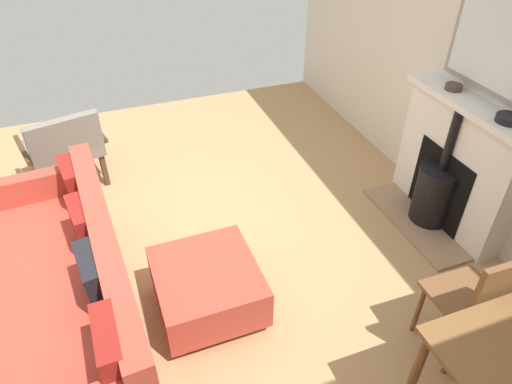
% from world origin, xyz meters
% --- Properties ---
extents(ground_plane, '(5.03, 5.52, 0.01)m').
position_xyz_m(ground_plane, '(0.00, 0.00, -0.00)').
color(ground_plane, tan).
extents(wall_left, '(0.12, 5.52, 2.88)m').
position_xyz_m(wall_left, '(-2.51, 0.00, 1.44)').
color(wall_left, beige).
rests_on(wall_left, ground).
extents(fireplace, '(0.54, 1.20, 1.08)m').
position_xyz_m(fireplace, '(-2.31, 0.25, 0.48)').
color(fireplace, '#9E7A5B').
rests_on(fireplace, ground).
extents(mirror_over_mantel, '(0.04, 0.92, 0.87)m').
position_xyz_m(mirror_over_mantel, '(-2.43, 0.25, 1.57)').
color(mirror_over_mantel, gray).
extents(mantel_bowl_near, '(0.13, 0.13, 0.04)m').
position_xyz_m(mantel_bowl_near, '(-2.33, 0.02, 1.10)').
color(mantel_bowl_near, '#47382D').
rests_on(mantel_bowl_near, fireplace).
extents(mantel_bowl_far, '(0.17, 0.17, 0.05)m').
position_xyz_m(mantel_bowl_far, '(-2.33, 0.56, 1.10)').
color(mantel_bowl_far, black).
rests_on(mantel_bowl_far, fireplace).
extents(sofa, '(1.03, 2.07, 0.79)m').
position_xyz_m(sofa, '(0.65, 0.36, 0.35)').
color(sofa, '#B2B2B7').
rests_on(sofa, ground).
extents(ottoman, '(0.66, 0.70, 0.38)m').
position_xyz_m(ottoman, '(-0.22, 0.51, 0.23)').
color(ottoman, '#B2B2B7').
rests_on(ottoman, ground).
extents(armchair_accent, '(0.79, 0.71, 0.77)m').
position_xyz_m(armchair_accent, '(0.57, -1.31, 0.44)').
color(armchair_accent, '#4C3321').
rests_on(armchair_accent, ground).
extents(dining_chair_near_fireplace, '(0.41, 0.41, 0.89)m').
position_xyz_m(dining_chair_near_fireplace, '(-1.58, 1.38, 0.52)').
color(dining_chair_near_fireplace, brown).
rests_on(dining_chair_near_fireplace, ground).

